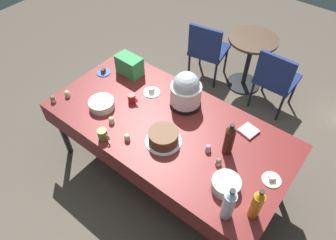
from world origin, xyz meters
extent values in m
plane|color=brown|center=(0.00, 0.00, 0.00)|extent=(9.00, 9.00, 0.00)
cube|color=maroon|center=(0.00, 0.00, 0.73)|extent=(2.20, 1.10, 0.04)
cylinder|color=black|center=(-1.02, -0.47, 0.35)|extent=(0.06, 0.06, 0.71)
cylinder|color=black|center=(-1.02, 0.47, 0.35)|extent=(0.06, 0.06, 0.71)
cylinder|color=black|center=(1.02, 0.47, 0.35)|extent=(0.06, 0.06, 0.71)
cube|color=maroon|center=(0.00, -0.55, 0.62)|extent=(2.20, 0.01, 0.18)
cube|color=maroon|center=(0.00, 0.55, 0.62)|extent=(2.20, 0.01, 0.18)
cylinder|color=silver|center=(0.09, -0.18, 0.76)|extent=(0.30, 0.30, 0.01)
cylinder|color=brown|center=(0.09, -0.18, 0.81)|extent=(0.25, 0.25, 0.10)
cylinder|color=brown|center=(0.09, -0.18, 0.87)|extent=(0.25, 0.25, 0.01)
cylinder|color=black|center=(-0.02, 0.29, 0.77)|extent=(0.29, 0.29, 0.04)
cylinder|color=white|center=(-0.02, 0.29, 0.88)|extent=(0.28, 0.28, 0.18)
sphere|color=#B2BCC1|center=(-0.02, 0.29, 0.99)|extent=(0.24, 0.24, 0.24)
cylinder|color=#B2C6BC|center=(0.72, -0.24, 0.80)|extent=(0.22, 0.22, 0.09)
cylinder|color=silver|center=(-0.61, -0.21, 0.79)|extent=(0.23, 0.23, 0.07)
cylinder|color=white|center=(-0.37, 0.22, 0.75)|extent=(0.16, 0.16, 0.01)
cube|color=white|center=(-0.37, 0.22, 0.78)|extent=(0.07, 0.07, 0.05)
cylinder|color=#2D4CB2|center=(-0.96, 0.14, 0.75)|extent=(0.14, 0.14, 0.01)
cube|color=brown|center=(-0.96, 0.14, 0.78)|extent=(0.05, 0.06, 0.04)
cylinder|color=beige|center=(0.97, 0.03, 0.75)|extent=(0.15, 0.15, 0.01)
cube|color=white|center=(0.97, 0.03, 0.78)|extent=(0.06, 0.06, 0.04)
cylinder|color=beige|center=(-0.16, -0.35, 0.77)|extent=(0.05, 0.05, 0.03)
sphere|color=beige|center=(-0.16, -0.35, 0.79)|extent=(0.05, 0.05, 0.05)
cylinder|color=beige|center=(-0.97, -0.31, 0.77)|extent=(0.05, 0.05, 0.03)
sphere|color=beige|center=(-0.97, -0.31, 0.79)|extent=(0.05, 0.05, 0.05)
cylinder|color=beige|center=(0.57, -0.09, 0.77)|extent=(0.05, 0.05, 0.03)
sphere|color=brown|center=(0.57, -0.09, 0.79)|extent=(0.05, 0.05, 0.05)
cylinder|color=beige|center=(-1.02, -0.44, 0.77)|extent=(0.05, 0.05, 0.03)
sphere|color=brown|center=(-1.02, -0.44, 0.79)|extent=(0.05, 0.05, 0.05)
cylinder|color=beige|center=(0.44, -0.03, 0.77)|extent=(0.05, 0.05, 0.03)
sphere|color=pink|center=(0.44, -0.03, 0.79)|extent=(0.05, 0.05, 0.05)
cylinder|color=beige|center=(-0.40, -0.29, 0.77)|extent=(0.05, 0.05, 0.03)
sphere|color=beige|center=(-0.40, -0.29, 0.79)|extent=(0.05, 0.05, 0.05)
cylinder|color=silver|center=(0.83, -0.42, 0.88)|extent=(0.09, 0.09, 0.26)
cone|color=silver|center=(0.83, -0.42, 1.04)|extent=(0.08, 0.08, 0.05)
cylinder|color=black|center=(0.83, -0.42, 1.07)|extent=(0.04, 0.04, 0.02)
cylinder|color=orange|center=(0.98, -0.30, 0.87)|extent=(0.08, 0.08, 0.25)
cone|color=orange|center=(0.98, -0.30, 1.02)|extent=(0.07, 0.07, 0.05)
cylinder|color=black|center=(0.98, -0.30, 1.05)|extent=(0.03, 0.03, 0.02)
cylinder|color=#33190F|center=(0.56, 0.06, 0.88)|extent=(0.08, 0.08, 0.26)
cone|color=#33190F|center=(0.56, 0.06, 1.04)|extent=(0.07, 0.07, 0.05)
cylinder|color=black|center=(0.56, 0.06, 1.07)|extent=(0.04, 0.04, 0.02)
cylinder|color=#B2231E|center=(-0.44, 0.02, 0.79)|extent=(0.07, 0.07, 0.08)
torus|color=#B2231E|center=(-0.40, 0.02, 0.80)|extent=(0.05, 0.01, 0.05)
cylinder|color=olive|center=(-0.33, -0.46, 0.80)|extent=(0.08, 0.08, 0.10)
torus|color=olive|center=(-0.28, -0.46, 0.80)|extent=(0.06, 0.01, 0.06)
cube|color=#338C4C|center=(-0.74, 0.31, 0.85)|extent=(0.26, 0.17, 0.20)
cube|color=pink|center=(0.60, 0.35, 0.76)|extent=(0.17, 0.17, 0.02)
cube|color=navy|center=(-0.55, 1.58, 0.42)|extent=(0.51, 0.51, 0.05)
cube|color=navy|center=(-0.52, 1.38, 0.65)|extent=(0.42, 0.11, 0.40)
cylinder|color=black|center=(-0.39, 1.80, 0.20)|extent=(0.03, 0.03, 0.40)
cylinder|color=black|center=(-0.77, 1.74, 0.20)|extent=(0.03, 0.03, 0.40)
cylinder|color=black|center=(-0.33, 1.42, 0.20)|extent=(0.03, 0.03, 0.40)
cylinder|color=black|center=(-0.71, 1.36, 0.20)|extent=(0.03, 0.03, 0.40)
cube|color=navy|center=(0.40, 1.58, 0.42)|extent=(0.45, 0.45, 0.05)
cube|color=navy|center=(0.40, 1.38, 0.65)|extent=(0.42, 0.04, 0.40)
cylinder|color=black|center=(0.59, 1.77, 0.20)|extent=(0.03, 0.03, 0.40)
cylinder|color=black|center=(0.21, 1.77, 0.20)|extent=(0.03, 0.03, 0.40)
cylinder|color=black|center=(0.59, 1.39, 0.20)|extent=(0.03, 0.03, 0.40)
cylinder|color=black|center=(0.21, 1.39, 0.20)|extent=(0.03, 0.03, 0.40)
cylinder|color=#473323|center=(-0.05, 1.73, 0.70)|extent=(0.60, 0.60, 0.03)
cylinder|color=black|center=(-0.05, 1.73, 0.35)|extent=(0.06, 0.06, 0.67)
cylinder|color=black|center=(-0.05, 1.73, 0.01)|extent=(0.44, 0.44, 0.02)
camera|label=1|loc=(1.09, -1.40, 2.76)|focal=32.57mm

